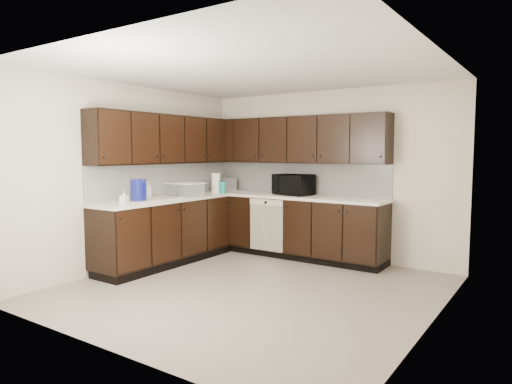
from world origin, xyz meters
TOP-DOWN VIEW (x-y plane):
  - floor at (0.00, 0.00)m, footprint 4.00×4.00m
  - ceiling at (0.00, 0.00)m, footprint 4.00×4.00m
  - wall_back at (0.00, 2.00)m, footprint 4.00×0.02m
  - wall_left at (-2.00, 0.00)m, footprint 0.02×4.00m
  - wall_right at (2.00, 0.00)m, footprint 0.02×4.00m
  - wall_front at (0.00, -2.00)m, footprint 4.00×0.02m
  - lower_cabinets at (-1.01, 1.11)m, footprint 3.00×2.80m
  - countertop at (-1.01, 1.11)m, footprint 3.03×2.83m
  - backsplash at (-1.22, 1.32)m, footprint 3.00×2.80m
  - upper_cabinets at (-1.10, 1.20)m, footprint 3.00×2.80m
  - dishwasher at (-0.70, 1.41)m, footprint 0.58×0.04m
  - sink at (-1.68, -0.01)m, footprint 0.54×0.82m
  - microwave at (-0.43, 1.74)m, footprint 0.62×0.46m
  - soap_bottle_a at (-1.48, -0.59)m, footprint 0.10×0.11m
  - soap_bottle_b at (-1.77, 0.07)m, footprint 0.12×0.12m
  - toaster_oven at (-1.75, 1.73)m, footprint 0.37×0.29m
  - storage_bin at (-1.67, 0.69)m, footprint 0.56×0.47m
  - blue_pitcher at (-1.61, -0.26)m, footprint 0.22×0.22m
  - teal_tumbler at (-1.48, 1.35)m, footprint 0.10×0.10m
  - paper_towel_roll at (-1.62, 1.35)m, footprint 0.18×0.18m

SIDE VIEW (x-z plane):
  - floor at x=0.00m, z-range 0.00..0.00m
  - lower_cabinets at x=-1.01m, z-range -0.04..0.86m
  - dishwasher at x=-0.70m, z-range 0.16..0.94m
  - sink at x=-1.68m, z-range 0.67..1.09m
  - countertop at x=-1.01m, z-range 0.90..0.94m
  - soap_bottle_a at x=-1.48m, z-range 0.94..1.12m
  - teal_tumbler at x=-1.48m, z-range 0.94..1.12m
  - storage_bin at x=-1.67m, z-range 0.94..1.13m
  - toaster_oven at x=-1.75m, z-range 0.94..1.15m
  - soap_bottle_b at x=-1.77m, z-range 0.94..1.19m
  - blue_pitcher at x=-1.61m, z-range 0.94..1.24m
  - paper_towel_roll at x=-1.62m, z-range 0.94..1.25m
  - microwave at x=-0.43m, z-range 0.94..1.25m
  - backsplash at x=-1.22m, z-range 0.94..1.42m
  - wall_back at x=0.00m, z-range 0.00..2.50m
  - wall_left at x=-2.00m, z-range 0.00..2.50m
  - wall_right at x=2.00m, z-range 0.00..2.50m
  - wall_front at x=0.00m, z-range 0.00..2.50m
  - upper_cabinets at x=-1.10m, z-range 1.42..2.12m
  - ceiling at x=0.00m, z-range 2.50..2.50m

